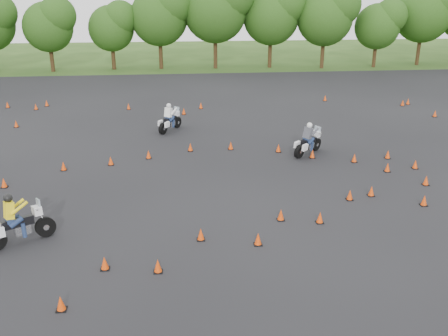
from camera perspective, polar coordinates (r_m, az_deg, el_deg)
name	(u,v)px	position (r m, az deg, el deg)	size (l,w,h in m)	color
ground	(234,233)	(19.43, 1.20, -7.39)	(140.00, 140.00, 0.00)	#2D5119
asphalt_pad	(220,177)	(24.87, -0.47, -1.00)	(62.00, 62.00, 0.00)	black
treeline	(226,30)	(52.29, 0.21, 15.54)	(87.25, 32.49, 11.02)	#244814
traffic_cones	(228,177)	(24.22, 0.45, -1.03)	(35.99, 33.20, 0.45)	#DF4009
rider_grey	(308,138)	(28.31, 9.55, 3.42)	(2.48, 0.76, 1.92)	#46474E
rider_yellow	(19,219)	(19.68, -22.34, -5.46)	(2.52, 0.78, 1.95)	yellow
rider_white	(170,117)	(32.74, -6.24, 5.84)	(2.43, 0.75, 1.88)	white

